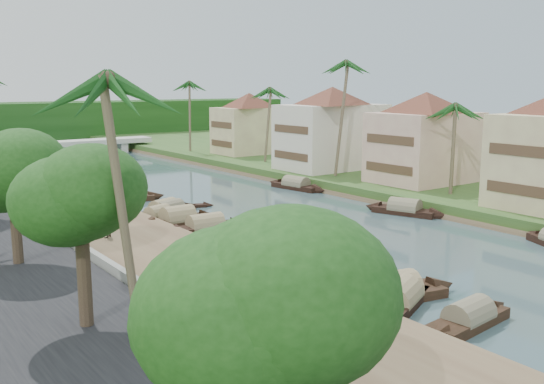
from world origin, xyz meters
TOP-DOWN VIEW (x-y plane):
  - ground at (0.00, 0.00)m, footprint 220.00×220.00m
  - left_bank at (-16.00, 20.00)m, footprint 10.00×180.00m
  - right_bank at (19.00, 20.00)m, footprint 16.00×180.00m
  - retaining_wall at (-20.20, 20.00)m, footprint 0.40×180.00m
  - treeline at (0.00, 100.00)m, footprint 120.00×14.00m
  - bridge at (0.00, 72.00)m, footprint 28.00×4.00m
  - building_mid at (19.99, 14.00)m, footprint 14.11×14.11m
  - building_far at (18.99, 28.00)m, footprint 15.59×15.59m
  - building_distant at (19.99, 48.00)m, footprint 12.62×12.62m
  - sampan_0 at (-7.88, -12.25)m, footprint 7.43×2.18m
  - sampan_1 at (-8.69, -8.44)m, footprint 7.63×4.70m
  - sampan_2 at (-8.26, -7.44)m, footprint 9.26×3.61m
  - sampan_3 at (-9.99, -5.45)m, footprint 9.03×3.33m
  - sampan_4 at (-10.24, 0.25)m, footprint 6.73×1.87m
  - sampan_5 at (-8.22, 5.24)m, footprint 6.33×2.71m
  - sampan_6 at (-9.99, 2.63)m, footprint 7.31×4.49m
  - sampan_7 at (-8.54, 12.21)m, footprint 8.22×2.31m
  - sampan_8 at (-9.10, 15.86)m, footprint 7.75×2.19m
  - sampan_9 at (-8.02, 19.58)m, footprint 7.59×3.79m
  - sampan_10 at (-9.71, 18.46)m, footprint 6.35×3.47m
  - sampan_11 at (-8.35, 20.03)m, footprint 7.25×4.16m
  - sampan_12 at (-8.99, 28.43)m, footprint 9.20×3.91m
  - sampan_13 at (-9.50, 31.96)m, footprint 8.90×4.67m
  - sampan_15 at (9.53, 7.28)m, footprint 4.22×8.19m
  - sampan_16 at (9.90, 23.70)m, footprint 2.89×8.83m
  - canoe_1 at (-8.19, -3.30)m, footprint 4.96×2.77m
  - canoe_2 at (-5.24, 21.83)m, footprint 5.56×2.78m
  - palm_1 at (16.00, 7.25)m, footprint 3.20×3.20m
  - palm_2 at (15.00, 22.41)m, footprint 3.20×3.20m
  - palm_3 at (16.00, 37.99)m, footprint 3.20×3.20m
  - palm_4 at (-23.00, -7.17)m, footprint 3.20×3.20m
  - palm_7 at (14.00, 55.91)m, footprint 3.20×3.20m
  - tree_0 at (-24.00, -17.70)m, footprint 5.43×5.43m
  - tree_1 at (-24.00, -4.29)m, footprint 4.70×4.70m
  - tree_2 at (-24.00, 7.23)m, footprint 5.31×5.31m
  - tree_6 at (24.00, 30.34)m, footprint 4.76×4.76m
  - person_near at (-13.70, -3.84)m, footprint 0.73×0.71m
  - person_far at (-16.78, 12.19)m, footprint 1.07×1.04m

SIDE VIEW (x-z plane):
  - ground at x=0.00m, z-range 0.00..0.00m
  - canoe_1 at x=-8.19m, z-range -0.31..0.51m
  - canoe_2 at x=-5.24m, z-range -0.31..0.51m
  - left_bank at x=-16.00m, z-range 0.00..0.80m
  - sampan_10 at x=-9.71m, z-range -0.50..1.30m
  - sampan_9 at x=-8.02m, z-range -0.56..1.38m
  - sampan_4 at x=-10.24m, z-range -0.56..1.38m
  - sampan_0 at x=-7.88m, z-range -0.57..1.39m
  - sampan_5 at x=-8.22m, z-range -0.59..1.41m
  - sampan_11 at x=-8.35m, z-range -0.63..1.46m
  - sampan_16 at x=9.90m, z-range -0.65..1.48m
  - sampan_12 at x=-8.99m, z-range -0.67..1.50m
  - sampan_7 at x=-8.54m, z-range -0.67..1.50m
  - sampan_15 at x=9.53m, z-range -0.67..1.50m
  - sampan_6 at x=-9.99m, z-range -0.67..1.51m
  - sampan_1 at x=-8.69m, z-range -0.71..1.54m
  - sampan_3 at x=-9.99m, z-range -0.76..1.60m
  - sampan_2 at x=-8.26m, z-range -0.76..1.60m
  - sampan_13 at x=-9.50m, z-range -0.77..1.61m
  - sampan_8 at x=-9.10m, z-range -0.77..1.61m
  - right_bank at x=19.00m, z-range 0.00..1.20m
  - retaining_wall at x=-20.20m, z-range 0.80..1.90m
  - person_near at x=-13.70m, z-range 0.80..2.48m
  - person_far at x=-16.78m, z-range 0.80..2.53m
  - bridge at x=0.00m, z-range 0.52..2.92m
  - treeline at x=0.00m, z-range 0.00..8.00m
  - building_distant at x=19.99m, z-range 1.28..10.48m
  - building_mid at x=19.99m, z-range 1.28..10.98m
  - tree_0 at x=-24.00m, z-range 2.72..9.95m
  - building_far at x=18.99m, z-range 1.28..11.48m
  - tree_6 at x=24.00m, z-range 2.85..10.27m
  - tree_2 at x=-24.00m, z-range 2.96..10.61m
  - tree_1 at x=-24.00m, z-range 3.21..10.90m
  - palm_1 at x=16.00m, z-range 4.48..14.53m
  - palm_3 at x=16.00m, z-range 5.11..16.48m
  - palm_7 at x=14.00m, z-range 5.53..17.82m
  - palm_4 at x=-23.00m, z-range 5.65..17.73m
  - palm_2 at x=15.00m, z-range 6.56..21.04m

